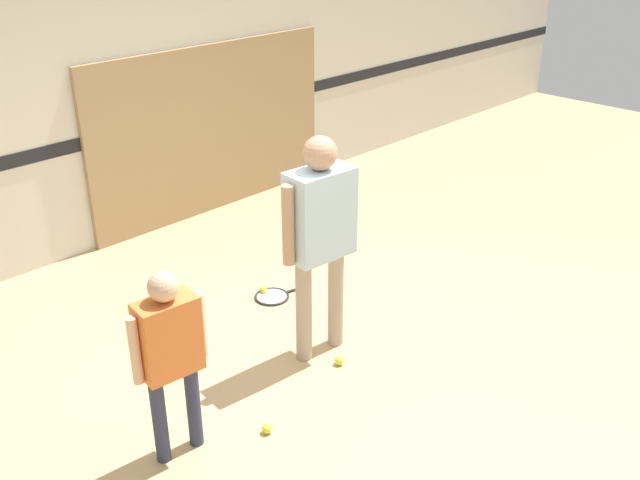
{
  "coord_description": "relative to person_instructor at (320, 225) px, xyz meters",
  "views": [
    {
      "loc": [
        -3.05,
        -2.97,
        3.0
      ],
      "look_at": [
        0.05,
        0.07,
        0.89
      ],
      "focal_mm": 40.0,
      "sensor_mm": 36.0,
      "label": 1
    }
  ],
  "objects": [
    {
      "name": "ground_plane",
      "position": [
        -0.05,
        -0.07,
        -1.0
      ],
      "size": [
        16.0,
        16.0,
        0.0
      ],
      "primitive_type": "plane",
      "color": "tan"
    },
    {
      "name": "wall_back",
      "position": [
        -0.05,
        2.7,
        0.59
      ],
      "size": [
        16.0,
        0.07,
        3.2
      ],
      "color": "beige",
      "rests_on": "ground_plane"
    },
    {
      "name": "wall_panel",
      "position": [
        1.14,
        2.64,
        -0.15
      ],
      "size": [
        2.87,
        0.05,
        1.7
      ],
      "color": "#9E7F56",
      "rests_on": "ground_plane"
    },
    {
      "name": "person_instructor",
      "position": [
        0.0,
        0.0,
        0.0
      ],
      "size": [
        0.61,
        0.29,
        1.62
      ],
      "rotation": [
        0.0,
        0.0,
        -0.1
      ],
      "color": "tan",
      "rests_on": "ground_plane"
    },
    {
      "name": "person_student_left",
      "position": [
        -1.33,
        -0.14,
        -0.26
      ],
      "size": [
        0.46,
        0.22,
        1.21
      ],
      "rotation": [
        0.0,
        0.0,
        -0.12
      ],
      "color": "#2D334C",
      "rests_on": "ground_plane"
    },
    {
      "name": "racket_spare_on_floor",
      "position": [
        0.27,
        0.8,
        -0.99
      ],
      "size": [
        0.52,
        0.35,
        0.03
      ],
      "rotation": [
        0.0,
        0.0,
        6.03
      ],
      "color": "#28282D",
      "rests_on": "ground_plane"
    },
    {
      "name": "tennis_ball_near_instructor",
      "position": [
        -0.03,
        -0.22,
        -0.97
      ],
      "size": [
        0.07,
        0.07,
        0.07
      ],
      "primitive_type": "sphere",
      "color": "#CCE038",
      "rests_on": "ground_plane"
    },
    {
      "name": "tennis_ball_by_spare_racket",
      "position": [
        0.26,
        0.91,
        -0.97
      ],
      "size": [
        0.07,
        0.07,
        0.07
      ],
      "primitive_type": "sphere",
      "color": "#CCE038",
      "rests_on": "ground_plane"
    },
    {
      "name": "tennis_ball_stray_left",
      "position": [
        -0.87,
        -0.39,
        -0.97
      ],
      "size": [
        0.07,
        0.07,
        0.07
      ],
      "primitive_type": "sphere",
      "color": "#CCE038",
      "rests_on": "ground_plane"
    }
  ]
}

